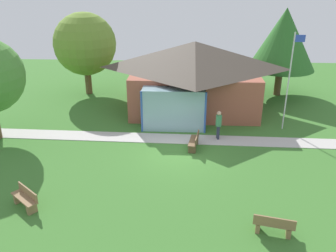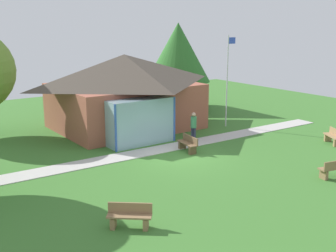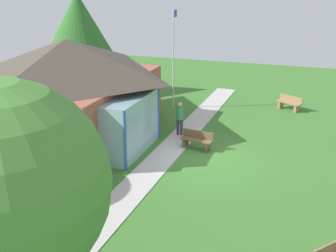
{
  "view_description": "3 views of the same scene",
  "coord_description": "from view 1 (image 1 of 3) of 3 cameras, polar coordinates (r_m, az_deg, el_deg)",
  "views": [
    {
      "loc": [
        0.43,
        -17.05,
        8.88
      ],
      "look_at": [
        -0.59,
        1.04,
        1.1
      ],
      "focal_mm": 37.84,
      "sensor_mm": 36.0,
      "label": 1
    },
    {
      "loc": [
        -12.79,
        -16.83,
        6.75
      ],
      "look_at": [
        0.31,
        1.57,
        1.28
      ],
      "focal_mm": 46.28,
      "sensor_mm": 36.0,
      "label": 2
    },
    {
      "loc": [
        -16.26,
        -4.05,
        7.52
      ],
      "look_at": [
        0.27,
        1.74,
        1.19
      ],
      "focal_mm": 44.24,
      "sensor_mm": 36.0,
      "label": 3
    }
  ],
  "objects": [
    {
      "name": "ground_plane",
      "position": [
        19.23,
        1.58,
        -4.28
      ],
      "size": [
        44.0,
        44.0,
        0.0
      ],
      "primitive_type": "plane",
      "color": "#3D752D"
    },
    {
      "name": "pavilion",
      "position": [
        24.93,
        4.15,
        8.25
      ],
      "size": [
        9.48,
        8.37,
        4.73
      ],
      "color": "#A35642",
      "rests_on": "ground_plane"
    },
    {
      "name": "footpath",
      "position": [
        20.73,
        1.73,
        -2.09
      ],
      "size": [
        23.98,
        1.79,
        0.03
      ],
      "primitive_type": "cube",
      "rotation": [
        0.0,
        0.0,
        -0.02
      ],
      "color": "#BCB7B2",
      "rests_on": "ground_plane"
    },
    {
      "name": "flagpole",
      "position": [
        22.21,
        19.0,
        7.29
      ],
      "size": [
        0.64,
        0.08,
        5.91
      ],
      "color": "silver",
      "rests_on": "ground_plane"
    },
    {
      "name": "bench_rear_near_path",
      "position": [
        19.55,
        4.27,
        -2.54
      ],
      "size": [
        0.65,
        1.55,
        0.84
      ],
      "rotation": [
        0.0,
        0.0,
        1.43
      ],
      "color": "brown",
      "rests_on": "ground_plane"
    },
    {
      "name": "bench_front_right",
      "position": [
        14.04,
        16.65,
        -15.07
      ],
      "size": [
        1.56,
        0.75,
        0.84
      ],
      "rotation": [
        0.0,
        0.0,
        6.06
      ],
      "color": "olive",
      "rests_on": "ground_plane"
    },
    {
      "name": "bench_front_left",
      "position": [
        15.95,
        -21.96,
        -10.79
      ],
      "size": [
        1.44,
        1.29,
        0.84
      ],
      "rotation": [
        0.0,
        0.0,
        2.46
      ],
      "color": "olive",
      "rests_on": "ground_plane"
    },
    {
      "name": "visitor_on_path",
      "position": [
        20.53,
        8.15,
        0.48
      ],
      "size": [
        0.34,
        0.34,
        1.74
      ],
      "rotation": [
        0.0,
        0.0,
        4.89
      ],
      "color": "#2D3347",
      "rests_on": "ground_plane"
    },
    {
      "name": "tree_behind_pavilion_right",
      "position": [
        28.8,
        18.12,
        13.15
      ],
      "size": [
        5.05,
        5.05,
        6.68
      ],
      "color": "brown",
      "rests_on": "ground_plane"
    },
    {
      "name": "tree_behind_pavilion_left",
      "position": [
        28.63,
        -13.23,
        12.7
      ],
      "size": [
        4.79,
        4.79,
        6.35
      ],
      "color": "brown",
      "rests_on": "ground_plane"
    }
  ]
}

